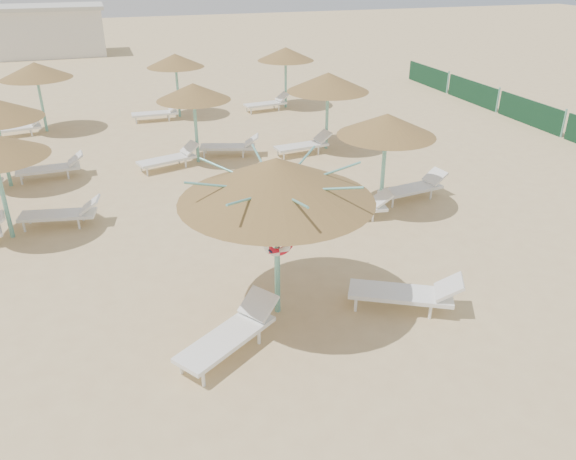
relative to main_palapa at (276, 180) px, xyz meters
name	(u,v)px	position (x,y,z in m)	size (l,w,h in m)	color
ground	(278,320)	(-0.08, -0.30, -2.80)	(120.00, 120.00, 0.00)	#D4B781
main_palapa	(276,180)	(0.00, 0.00, 0.00)	(3.58, 3.58, 3.21)	#6AB8AC
lounger_main_a	(232,333)	(-1.14, -0.91, -2.42)	(2.13, 1.74, 0.78)	white
lounger_main_b	(408,293)	(2.48, -0.73, -2.42)	(2.23, 1.61, 0.79)	white
palapa_field	(181,90)	(-0.21, 10.15, -0.50)	(14.37, 14.31, 2.72)	#6AB8AC
service_hut	(42,31)	(-6.08, 34.70, -1.15)	(8.40, 4.40, 3.25)	silver
windbreak_fence	(530,113)	(13.92, 9.66, -2.29)	(0.08, 19.84, 1.10)	#17472B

